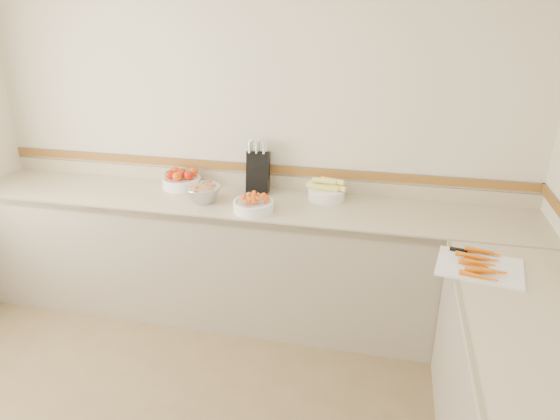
% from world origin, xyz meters
% --- Properties ---
extents(back_wall, '(4.00, 0.00, 4.00)m').
position_xyz_m(back_wall, '(0.00, 2.00, 1.30)').
color(back_wall, beige).
rests_on(back_wall, ground_plane).
extents(counter_back, '(4.00, 0.65, 1.08)m').
position_xyz_m(counter_back, '(0.00, 1.68, 0.45)').
color(counter_back, tan).
rests_on(counter_back, ground_plane).
extents(knife_block, '(0.18, 0.21, 0.39)m').
position_xyz_m(knife_block, '(0.06, 1.90, 1.06)').
color(knife_block, black).
rests_on(knife_block, counter_back).
extents(tomato_bowl, '(0.29, 0.29, 0.14)m').
position_xyz_m(tomato_bowl, '(-0.52, 1.86, 0.96)').
color(tomato_bowl, white).
rests_on(tomato_bowl, counter_back).
extents(cherry_tomato_bowl, '(0.27, 0.27, 0.15)m').
position_xyz_m(cherry_tomato_bowl, '(0.13, 1.53, 0.95)').
color(cherry_tomato_bowl, white).
rests_on(cherry_tomato_bowl, counter_back).
extents(corn_bowl, '(0.29, 0.26, 0.15)m').
position_xyz_m(corn_bowl, '(0.57, 1.85, 0.96)').
color(corn_bowl, white).
rests_on(corn_bowl, counter_back).
extents(rhubarb_bowl, '(0.25, 0.25, 0.14)m').
position_xyz_m(rhubarb_bowl, '(-0.25, 1.61, 0.97)').
color(rhubarb_bowl, '#B2B2BA').
rests_on(rhubarb_bowl, counter_back).
extents(cutting_board, '(0.47, 0.40, 0.06)m').
position_xyz_m(cutting_board, '(1.49, 1.05, 0.92)').
color(cutting_board, white).
rests_on(cutting_board, counter_right).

